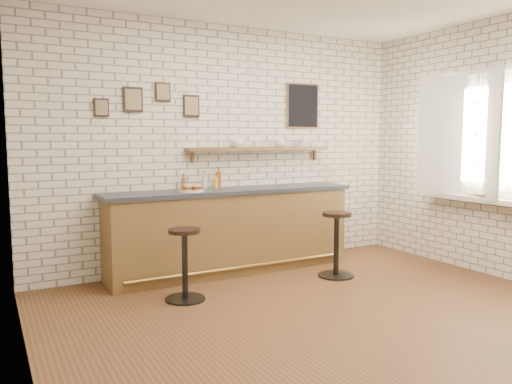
% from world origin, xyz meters
% --- Properties ---
extents(ground, '(5.00, 5.00, 0.00)m').
position_xyz_m(ground, '(0.00, 0.00, 0.00)').
color(ground, brown).
rests_on(ground, ground).
extents(bar_counter, '(3.10, 0.65, 1.01)m').
position_xyz_m(bar_counter, '(-0.11, 1.70, 0.51)').
color(bar_counter, brown).
rests_on(bar_counter, ground).
extents(sandwich_plate, '(0.28, 0.28, 0.01)m').
position_xyz_m(sandwich_plate, '(-0.64, 1.63, 1.02)').
color(sandwich_plate, white).
rests_on(sandwich_plate, bar_counter).
extents(ciabatta_sandwich, '(0.21, 0.13, 0.07)m').
position_xyz_m(ciabatta_sandwich, '(-0.63, 1.63, 1.06)').
color(ciabatta_sandwich, tan).
rests_on(ciabatta_sandwich, sandwich_plate).
extents(potato_chips, '(0.26, 0.19, 0.00)m').
position_xyz_m(potato_chips, '(-0.65, 1.63, 1.02)').
color(potato_chips, '#DB974D').
rests_on(potato_chips, sandwich_plate).
extents(bitters_bottle_brown, '(0.06, 0.06, 0.19)m').
position_xyz_m(bitters_bottle_brown, '(-0.65, 1.88, 1.09)').
color(bitters_bottle_brown, brown).
rests_on(bitters_bottle_brown, bar_counter).
extents(bitters_bottle_white, '(0.05, 0.05, 0.21)m').
position_xyz_m(bitters_bottle_white, '(-0.39, 1.88, 1.10)').
color(bitters_bottle_white, beige).
rests_on(bitters_bottle_white, bar_counter).
extents(bitters_bottle_amber, '(0.06, 0.06, 0.26)m').
position_xyz_m(bitters_bottle_amber, '(-0.20, 1.88, 1.11)').
color(bitters_bottle_amber, brown).
rests_on(bitters_bottle_amber, bar_counter).
extents(condiment_bottle_yellow, '(0.05, 0.05, 0.17)m').
position_xyz_m(condiment_bottle_yellow, '(-0.23, 1.88, 1.08)').
color(condiment_bottle_yellow, yellow).
rests_on(condiment_bottle_yellow, bar_counter).
extents(bar_stool_left, '(0.40, 0.40, 0.72)m').
position_xyz_m(bar_stool_left, '(-1.00, 0.93, 0.39)').
color(bar_stool_left, black).
rests_on(bar_stool_left, ground).
extents(bar_stool_right, '(0.42, 0.42, 0.76)m').
position_xyz_m(bar_stool_right, '(0.86, 0.89, 0.41)').
color(bar_stool_right, black).
rests_on(bar_stool_right, ground).
extents(wall_shelf, '(2.00, 0.18, 0.18)m').
position_xyz_m(wall_shelf, '(0.40, 1.90, 1.48)').
color(wall_shelf, brown).
rests_on(wall_shelf, ground).
extents(shelf_cup_a, '(0.18, 0.18, 0.11)m').
position_xyz_m(shelf_cup_a, '(0.07, 1.90, 1.55)').
color(shelf_cup_a, white).
rests_on(shelf_cup_a, wall_shelf).
extents(shelf_cup_b, '(0.14, 0.14, 0.09)m').
position_xyz_m(shelf_cup_b, '(0.35, 1.90, 1.55)').
color(shelf_cup_b, white).
rests_on(shelf_cup_b, wall_shelf).
extents(shelf_cup_c, '(0.13, 0.13, 0.10)m').
position_xyz_m(shelf_cup_c, '(0.70, 1.90, 1.55)').
color(shelf_cup_c, white).
rests_on(shelf_cup_c, wall_shelf).
extents(shelf_cup_d, '(0.14, 0.14, 0.10)m').
position_xyz_m(shelf_cup_d, '(1.06, 1.90, 1.55)').
color(shelf_cup_d, white).
rests_on(shelf_cup_d, wall_shelf).
extents(back_wall_decor, '(2.96, 0.02, 0.56)m').
position_xyz_m(back_wall_decor, '(0.23, 1.98, 2.05)').
color(back_wall_decor, black).
rests_on(back_wall_decor, ground).
extents(window_sill, '(0.20, 1.35, 0.06)m').
position_xyz_m(window_sill, '(2.40, 0.30, 0.90)').
color(window_sill, white).
rests_on(window_sill, ground).
extents(casement_window, '(0.40, 1.30, 1.56)m').
position_xyz_m(casement_window, '(2.36, 0.30, 1.65)').
color(casement_window, white).
rests_on(casement_window, ground).
extents(book_lower, '(0.22, 0.26, 0.02)m').
position_xyz_m(book_lower, '(2.38, 0.19, 0.94)').
color(book_lower, tan).
rests_on(book_lower, window_sill).
extents(book_upper, '(0.27, 0.29, 0.02)m').
position_xyz_m(book_upper, '(2.38, 0.19, 0.96)').
color(book_upper, tan).
rests_on(book_upper, book_lower).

